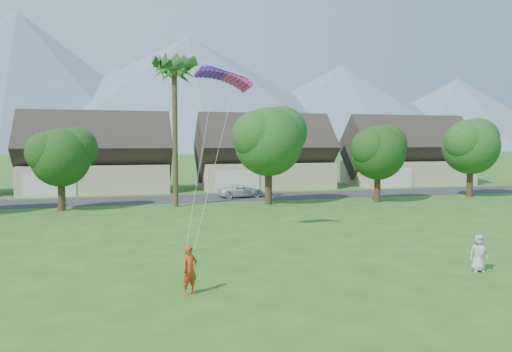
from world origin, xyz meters
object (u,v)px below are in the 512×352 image
object	(u,v)px
parked_car	(241,191)
parafoil_kite	(224,75)
kite_flyer	(190,270)
watcher	(479,253)

from	to	relation	value
parked_car	parafoil_kite	distance (m)	22.81
kite_flyer	watcher	size ratio (longest dim) A/B	1.13
watcher	kite_flyer	bearing A→B (deg)	-162.97
parked_car	watcher	bearing A→B (deg)	-179.96
watcher	parked_car	world-z (taller)	watcher
parafoil_kite	watcher	bearing A→B (deg)	-56.54
parked_car	parafoil_kite	bearing A→B (deg)	158.12
watcher	parafoil_kite	world-z (taller)	parafoil_kite
parked_car	kite_flyer	bearing A→B (deg)	157.21
parked_car	parafoil_kite	size ratio (longest dim) A/B	1.40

